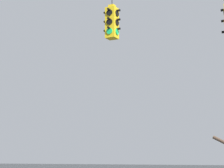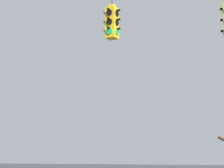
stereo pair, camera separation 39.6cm
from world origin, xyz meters
name	(u,v)px [view 1 (the left image)]	position (x,y,z in m)	size (l,w,h in m)	color
traffic_light_near_left_pole	(112,23)	(-1.93, 0.18, 6.09)	(0.58, 0.58, 1.74)	yellow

